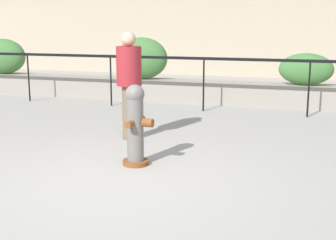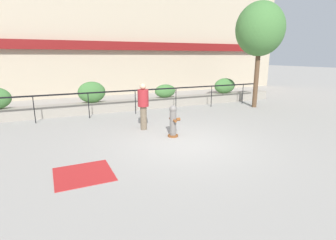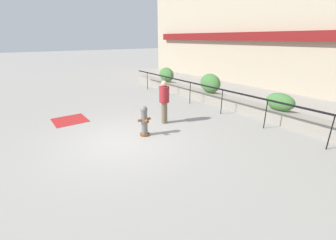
{
  "view_description": "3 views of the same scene",
  "coord_description": "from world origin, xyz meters",
  "px_view_note": "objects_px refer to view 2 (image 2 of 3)",
  "views": [
    {
      "loc": [
        2.22,
        -4.73,
        1.88
      ],
      "look_at": [
        0.34,
        1.27,
        0.55
      ],
      "focal_mm": 50.0,
      "sensor_mm": 36.0,
      "label": 1
    },
    {
      "loc": [
        -3.77,
        -6.81,
        2.67
      ],
      "look_at": [
        0.04,
        1.35,
        0.47
      ],
      "focal_mm": 28.0,
      "sensor_mm": 36.0,
      "label": 2
    },
    {
      "loc": [
        6.43,
        -2.77,
        3.27
      ],
      "look_at": [
        0.23,
        1.75,
        0.45
      ],
      "focal_mm": 24.0,
      "sensor_mm": 36.0,
      "label": 3
    }
  ],
  "objects_px": {
    "hedge_bush_3": "(225,86)",
    "street_tree": "(260,30)",
    "fire_hydrant": "(173,121)",
    "hedge_bush_1": "(92,92)",
    "hedge_bush_2": "(165,91)",
    "pedestrian": "(143,103)"
  },
  "relations": [
    {
      "from": "street_tree",
      "to": "pedestrian",
      "type": "distance_m",
      "value": 7.71
    },
    {
      "from": "hedge_bush_3",
      "to": "pedestrian",
      "type": "height_order",
      "value": "pedestrian"
    },
    {
      "from": "fire_hydrant",
      "to": "street_tree",
      "type": "bearing_deg",
      "value": 24.93
    },
    {
      "from": "hedge_bush_1",
      "to": "pedestrian",
      "type": "bearing_deg",
      "value": -72.36
    },
    {
      "from": "street_tree",
      "to": "hedge_bush_2",
      "type": "bearing_deg",
      "value": 153.02
    },
    {
      "from": "hedge_bush_2",
      "to": "hedge_bush_3",
      "type": "bearing_deg",
      "value": 0.0
    },
    {
      "from": "fire_hydrant",
      "to": "pedestrian",
      "type": "distance_m",
      "value": 1.48
    },
    {
      "from": "fire_hydrant",
      "to": "street_tree",
      "type": "xyz_separation_m",
      "value": [
        6.31,
        2.93,
        3.43
      ]
    },
    {
      "from": "hedge_bush_1",
      "to": "pedestrian",
      "type": "relative_size",
      "value": 0.75
    },
    {
      "from": "hedge_bush_1",
      "to": "fire_hydrant",
      "type": "height_order",
      "value": "hedge_bush_1"
    },
    {
      "from": "hedge_bush_2",
      "to": "pedestrian",
      "type": "xyz_separation_m",
      "value": [
        -2.63,
        -3.84,
        0.14
      ]
    },
    {
      "from": "street_tree",
      "to": "pedestrian",
      "type": "bearing_deg",
      "value": -166.51
    },
    {
      "from": "pedestrian",
      "to": "fire_hydrant",
      "type": "bearing_deg",
      "value": -64.83
    },
    {
      "from": "fire_hydrant",
      "to": "street_tree",
      "type": "height_order",
      "value": "street_tree"
    },
    {
      "from": "hedge_bush_1",
      "to": "street_tree",
      "type": "relative_size",
      "value": 0.24
    },
    {
      "from": "fire_hydrant",
      "to": "street_tree",
      "type": "relative_size",
      "value": 0.2
    },
    {
      "from": "hedge_bush_2",
      "to": "street_tree",
      "type": "distance_m",
      "value": 5.73
    },
    {
      "from": "fire_hydrant",
      "to": "hedge_bush_1",
      "type": "bearing_deg",
      "value": 109.59
    },
    {
      "from": "hedge_bush_2",
      "to": "pedestrian",
      "type": "relative_size",
      "value": 0.68
    },
    {
      "from": "hedge_bush_3",
      "to": "street_tree",
      "type": "distance_m",
      "value": 3.75
    },
    {
      "from": "hedge_bush_1",
      "to": "hedge_bush_3",
      "type": "distance_m",
      "value": 7.77
    },
    {
      "from": "pedestrian",
      "to": "hedge_bush_1",
      "type": "bearing_deg",
      "value": 107.64
    }
  ]
}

